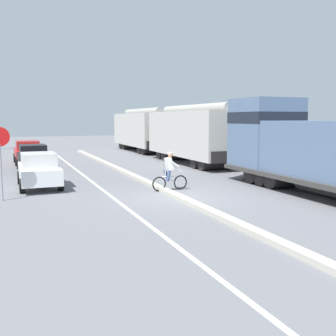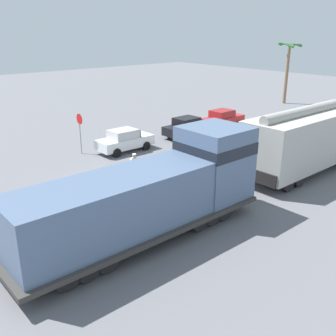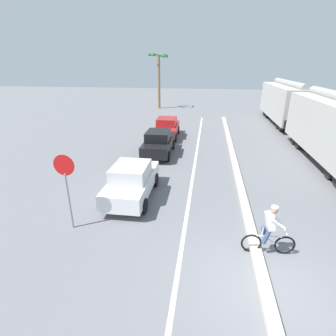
{
  "view_description": "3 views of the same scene",
  "coord_description": "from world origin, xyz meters",
  "px_view_note": "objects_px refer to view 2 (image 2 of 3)",
  "views": [
    {
      "loc": [
        -6.16,
        -14.47,
        3.18
      ],
      "look_at": [
        0.55,
        2.23,
        0.92
      ],
      "focal_mm": 42.0,
      "sensor_mm": 36.0,
      "label": 1
    },
    {
      "loc": [
        17.74,
        -10.96,
        8.52
      ],
      "look_at": [
        3.73,
        1.18,
        1.85
      ],
      "focal_mm": 42.0,
      "sensor_mm": 36.0,
      "label": 2
    },
    {
      "loc": [
        -1.79,
        -5.77,
        5.74
      ],
      "look_at": [
        -3.63,
        6.4,
        0.79
      ],
      "focal_mm": 28.0,
      "sensor_mm": 36.0,
      "label": 3
    }
  ],
  "objects_px": {
    "cyclist": "(134,169)",
    "stop_sign": "(80,126)",
    "parked_car_white": "(125,140)",
    "locomotive": "(156,195)",
    "parked_car_red": "(222,119)",
    "hopper_car_lead": "(310,139)",
    "parked_car_black": "(187,127)",
    "palm_tree_near": "(288,59)"
  },
  "relations": [
    {
      "from": "parked_car_white",
      "to": "parked_car_black",
      "type": "height_order",
      "value": "same"
    },
    {
      "from": "stop_sign",
      "to": "parked_car_white",
      "type": "bearing_deg",
      "value": 59.64
    },
    {
      "from": "hopper_car_lead",
      "to": "stop_sign",
      "type": "bearing_deg",
      "value": -144.4
    },
    {
      "from": "parked_car_white",
      "to": "parked_car_red",
      "type": "distance_m",
      "value": 10.62
    },
    {
      "from": "parked_car_white",
      "to": "palm_tree_near",
      "type": "bearing_deg",
      "value": 97.7
    },
    {
      "from": "parked_car_red",
      "to": "stop_sign",
      "type": "height_order",
      "value": "stop_sign"
    },
    {
      "from": "parked_car_red",
      "to": "cyclist",
      "type": "xyz_separation_m",
      "value": [
        5.39,
        -13.67,
        0.0
      ]
    },
    {
      "from": "cyclist",
      "to": "parked_car_white",
      "type": "bearing_deg",
      "value": 150.23
    },
    {
      "from": "palm_tree_near",
      "to": "parked_car_red",
      "type": "bearing_deg",
      "value": -77.1
    },
    {
      "from": "hopper_car_lead",
      "to": "parked_car_black",
      "type": "distance_m",
      "value": 10.87
    },
    {
      "from": "parked_car_white",
      "to": "parked_car_black",
      "type": "xyz_separation_m",
      "value": [
        0.07,
        6.18,
        0.0
      ]
    },
    {
      "from": "parked_car_red",
      "to": "stop_sign",
      "type": "relative_size",
      "value": 1.47
    },
    {
      "from": "locomotive",
      "to": "cyclist",
      "type": "xyz_separation_m",
      "value": [
        -5.54,
        2.87,
        -0.98
      ]
    },
    {
      "from": "parked_car_black",
      "to": "stop_sign",
      "type": "distance_m",
      "value": 9.07
    },
    {
      "from": "palm_tree_near",
      "to": "cyclist",
      "type": "bearing_deg",
      "value": -72.84
    },
    {
      "from": "locomotive",
      "to": "palm_tree_near",
      "type": "bearing_deg",
      "value": 114.6
    },
    {
      "from": "hopper_car_lead",
      "to": "stop_sign",
      "type": "relative_size",
      "value": 3.68
    },
    {
      "from": "stop_sign",
      "to": "locomotive",
      "type": "bearing_deg",
      "value": -14.68
    },
    {
      "from": "stop_sign",
      "to": "palm_tree_near",
      "type": "height_order",
      "value": "palm_tree_near"
    },
    {
      "from": "locomotive",
      "to": "parked_car_black",
      "type": "relative_size",
      "value": 2.75
    },
    {
      "from": "stop_sign",
      "to": "parked_car_red",
      "type": "bearing_deg",
      "value": 83.56
    },
    {
      "from": "parked_car_white",
      "to": "parked_car_red",
      "type": "height_order",
      "value": "same"
    },
    {
      "from": "locomotive",
      "to": "parked_car_white",
      "type": "xyz_separation_m",
      "value": [
        -10.87,
        5.92,
        -0.98
      ]
    },
    {
      "from": "locomotive",
      "to": "palm_tree_near",
      "type": "height_order",
      "value": "palm_tree_near"
    },
    {
      "from": "parked_car_white",
      "to": "parked_car_black",
      "type": "distance_m",
      "value": 6.18
    },
    {
      "from": "palm_tree_near",
      "to": "hopper_car_lead",
      "type": "bearing_deg",
      "value": -53.14
    },
    {
      "from": "hopper_car_lead",
      "to": "cyclist",
      "type": "distance_m",
      "value": 10.89
    },
    {
      "from": "stop_sign",
      "to": "hopper_car_lead",
      "type": "bearing_deg",
      "value": 35.6
    },
    {
      "from": "hopper_car_lead",
      "to": "parked_car_white",
      "type": "distance_m",
      "value": 12.6
    },
    {
      "from": "hopper_car_lead",
      "to": "parked_car_black",
      "type": "xyz_separation_m",
      "value": [
        -10.8,
        -0.06,
        -1.26
      ]
    },
    {
      "from": "cyclist",
      "to": "stop_sign",
      "type": "xyz_separation_m",
      "value": [
        -6.89,
        0.39,
        1.21
      ]
    },
    {
      "from": "parked_car_red",
      "to": "stop_sign",
      "type": "bearing_deg",
      "value": -96.44
    },
    {
      "from": "parked_car_black",
      "to": "parked_car_red",
      "type": "xyz_separation_m",
      "value": [
        -0.13,
        4.44,
        0.0
      ]
    },
    {
      "from": "parked_car_white",
      "to": "stop_sign",
      "type": "bearing_deg",
      "value": -120.36
    },
    {
      "from": "hopper_car_lead",
      "to": "parked_car_white",
      "type": "height_order",
      "value": "hopper_car_lead"
    },
    {
      "from": "parked_car_white",
      "to": "stop_sign",
      "type": "distance_m",
      "value": 3.31
    },
    {
      "from": "parked_car_red",
      "to": "parked_car_black",
      "type": "bearing_deg",
      "value": -88.31
    },
    {
      "from": "locomotive",
      "to": "stop_sign",
      "type": "distance_m",
      "value": 12.85
    },
    {
      "from": "hopper_car_lead",
      "to": "cyclist",
      "type": "xyz_separation_m",
      "value": [
        -5.54,
        -9.29,
        -1.26
      ]
    },
    {
      "from": "parked_car_white",
      "to": "parked_car_black",
      "type": "relative_size",
      "value": 1.0
    },
    {
      "from": "locomotive",
      "to": "hopper_car_lead",
      "type": "bearing_deg",
      "value": 90.0
    },
    {
      "from": "parked_car_red",
      "to": "palm_tree_near",
      "type": "distance_m",
      "value": 15.65
    }
  ]
}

